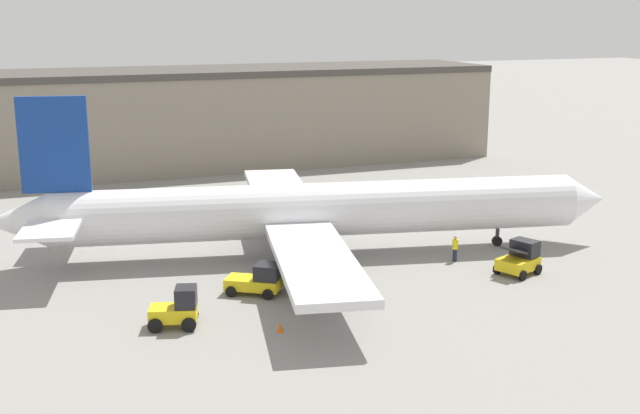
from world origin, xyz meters
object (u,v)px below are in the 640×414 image
(ground_crew_worker, at_px, (455,248))
(belt_loader_truck, at_px, (520,258))
(safety_cone_near, at_px, (280,327))
(pushback_tug, at_px, (177,309))
(baggage_tug, at_px, (258,280))
(airplane, at_px, (305,211))

(ground_crew_worker, distance_m, belt_loader_truck, 4.58)
(safety_cone_near, bearing_deg, ground_crew_worker, 27.14)
(pushback_tug, xyz_separation_m, safety_cone_near, (4.92, -2.67, -0.73))
(ground_crew_worker, bearing_deg, baggage_tug, 115.97)
(baggage_tug, relative_size, safety_cone_near, 6.54)
(airplane, height_order, ground_crew_worker, airplane)
(airplane, xyz_separation_m, belt_loader_truck, (11.58, -8.78, -2.15))
(baggage_tug, bearing_deg, safety_cone_near, -62.40)
(ground_crew_worker, distance_m, baggage_tug, 14.46)
(ground_crew_worker, bearing_deg, belt_loader_truck, -125.70)
(baggage_tug, height_order, pushback_tug, pushback_tug)
(baggage_tug, bearing_deg, airplane, 83.84)
(airplane, height_order, safety_cone_near, airplane)
(ground_crew_worker, height_order, belt_loader_truck, belt_loader_truck)
(belt_loader_truck, relative_size, safety_cone_near, 5.62)
(belt_loader_truck, height_order, safety_cone_near, belt_loader_truck)
(baggage_tug, xyz_separation_m, pushback_tug, (-5.53, -3.46, 0.12))
(airplane, relative_size, safety_cone_near, 78.40)
(airplane, distance_m, safety_cone_near, 14.33)
(pushback_tug, relative_size, safety_cone_near, 5.36)
(belt_loader_truck, bearing_deg, pushback_tug, 160.68)
(baggage_tug, distance_m, belt_loader_truck, 17.12)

